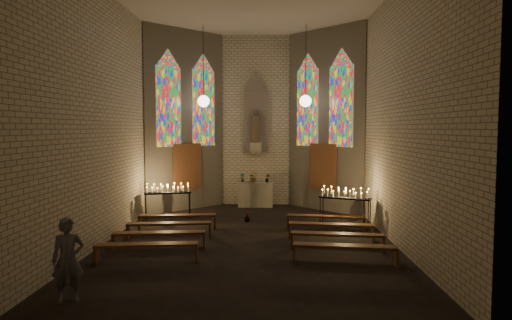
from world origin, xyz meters
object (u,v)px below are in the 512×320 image
(aisle_flower_pot, at_px, (247,216))
(altar, at_px, (256,194))
(votive_stand_left, at_px, (168,190))
(votive_stand_right, at_px, (345,195))
(visitor, at_px, (68,260))

(aisle_flower_pot, bearing_deg, altar, 86.35)
(votive_stand_left, distance_m, votive_stand_right, 6.11)
(aisle_flower_pot, bearing_deg, visitor, -111.99)
(aisle_flower_pot, distance_m, visitor, 7.86)
(visitor, bearing_deg, votive_stand_left, 66.41)
(altar, distance_m, visitor, 10.76)
(altar, distance_m, votive_stand_right, 4.88)
(altar, height_order, visitor, visitor)
(aisle_flower_pot, relative_size, visitor, 0.25)
(votive_stand_left, xyz_separation_m, votive_stand_right, (6.00, -1.17, 0.03))
(votive_stand_left, relative_size, votive_stand_right, 0.99)
(votive_stand_left, height_order, votive_stand_right, votive_stand_right)
(altar, distance_m, votive_stand_left, 4.03)
(votive_stand_left, xyz_separation_m, visitor, (-0.13, -7.65, -0.24))
(aisle_flower_pot, xyz_separation_m, visitor, (-2.94, -7.27, 0.59))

